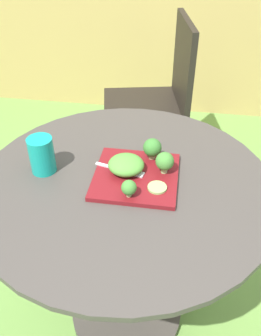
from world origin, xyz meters
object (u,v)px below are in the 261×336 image
object	(u,v)px
patio_chair	(161,91)
salad_plate	(136,176)
fork	(124,170)
drinking_glass	(42,157)

from	to	relation	value
patio_chair	salad_plate	distance (m)	1.01
patio_chair	fork	size ratio (longest dim) A/B	5.86
salad_plate	drinking_glass	distance (m)	0.28
patio_chair	drinking_glass	bearing A→B (deg)	-105.68
drinking_glass	fork	xyz separation A→B (m)	(0.24, 0.01, -0.03)
drinking_glass	salad_plate	bearing A→B (deg)	0.81
salad_plate	patio_chair	bearing A→B (deg)	90.10
salad_plate	fork	world-z (taller)	fork
patio_chair	salad_plate	size ratio (longest dim) A/B	3.68
salad_plate	fork	size ratio (longest dim) A/B	1.59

